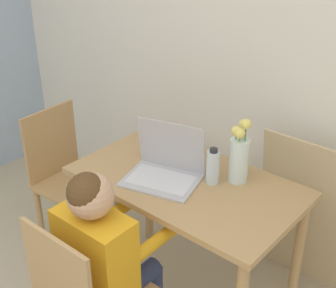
% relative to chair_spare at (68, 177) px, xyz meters
% --- Properties ---
extents(wall_back, '(6.40, 0.05, 2.50)m').
position_rel_chair_spare_xyz_m(wall_back, '(1.04, 0.70, 0.80)').
color(wall_back, white).
rests_on(wall_back, ground_plane).
extents(dining_table, '(1.09, 0.63, 0.76)m').
position_rel_chair_spare_xyz_m(dining_table, '(0.87, 0.05, 0.20)').
color(dining_table, tan).
rests_on(dining_table, ground_plane).
extents(chair_spare, '(0.42, 0.42, 0.86)m').
position_rel_chair_spare_xyz_m(chair_spare, '(0.00, 0.00, 0.00)').
color(chair_spare, tan).
rests_on(chair_spare, ground_plane).
extents(person_seated, '(0.34, 0.43, 1.04)m').
position_rel_chair_spare_xyz_m(person_seated, '(0.85, -0.47, 0.21)').
color(person_seated, orange).
rests_on(person_seated, ground_plane).
extents(laptop, '(0.40, 0.34, 0.27)m').
position_rel_chair_spare_xyz_m(laptop, '(0.78, 0.00, 0.37)').
color(laptop, '#B2B2B7').
rests_on(laptop, dining_table).
extents(flower_vase, '(0.09, 0.09, 0.32)m').
position_rel_chair_spare_xyz_m(flower_vase, '(1.06, 0.20, 0.45)').
color(flower_vase, silver).
rests_on(flower_vase, dining_table).
extents(water_bottle, '(0.06, 0.06, 0.18)m').
position_rel_chair_spare_xyz_m(water_bottle, '(0.98, 0.11, 0.40)').
color(water_bottle, silver).
rests_on(water_bottle, dining_table).
extents(cardboard_panel, '(0.58, 0.14, 0.91)m').
position_rel_chair_spare_xyz_m(cardboard_panel, '(1.31, 0.57, 0.01)').
color(cardboard_panel, tan).
rests_on(cardboard_panel, ground_plane).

